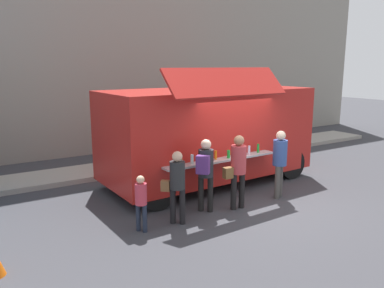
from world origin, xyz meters
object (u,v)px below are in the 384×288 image
Objects in this scene: trash_bin at (258,140)px; food_truck_main at (209,132)px; customer_front_ordering at (238,166)px; customer_rear_waiting at (177,181)px; customer_mid_with_backpack at (205,168)px; child_near_queue at (141,198)px; customer_extra_browsing at (280,158)px.

food_truck_main is at bearing -149.65° from trash_bin.
customer_front_ordering is 1.11× the size of customer_rear_waiting.
customer_mid_with_backpack is 1.44× the size of child_near_queue.
food_truck_main reaches higher than customer_mid_with_backpack.
trash_bin is 8.34m from child_near_queue.
customer_mid_with_backpack reaches higher than child_near_queue.
trash_bin is 7.69m from customer_rear_waiting.
customer_extra_browsing is at bearing -70.95° from food_truck_main.
customer_front_ordering is (-4.59, -4.45, 0.60)m from trash_bin.
customer_front_ordering is 1.04× the size of customer_mid_with_backpack.
customer_rear_waiting is (-6.25, -4.45, 0.49)m from trash_bin.
trash_bin is 5.44m from customer_extra_browsing.
food_truck_main is 2.26m from customer_front_ordering.
trash_bin is (3.96, 2.32, -1.03)m from food_truck_main.
customer_extra_browsing is (0.79, -2.06, -0.44)m from food_truck_main.
customer_rear_waiting is 3.08m from customer_extra_browsing.
food_truck_main is at bearing -7.17° from customer_extra_browsing.
customer_rear_waiting is (-0.90, -0.24, -0.10)m from customer_mid_with_backpack.
customer_mid_with_backpack is at bearing -31.39° from customer_rear_waiting.
trash_bin is 0.53× the size of customer_extra_browsing.
customer_mid_with_backpack is (-1.39, -1.89, -0.44)m from food_truck_main.
customer_mid_with_backpack is (-5.35, -4.21, 0.60)m from trash_bin.
trash_bin is 0.54× the size of customer_mid_with_backpack.
customer_front_ordering is 1.42m from customer_extra_browsing.
customer_mid_with_backpack is 0.93m from customer_rear_waiting.
food_truck_main is 3.53× the size of customer_mid_with_backpack.
customer_mid_with_backpack is at bearing -27.47° from child_near_queue.
customer_rear_waiting is 0.92× the size of customer_extra_browsing.
customer_front_ordering is 2.50m from child_near_queue.
customer_rear_waiting is at bearing -36.72° from child_near_queue.
customer_front_ordering reaches higher than customer_extra_browsing.
food_truck_main is 5.09× the size of child_near_queue.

